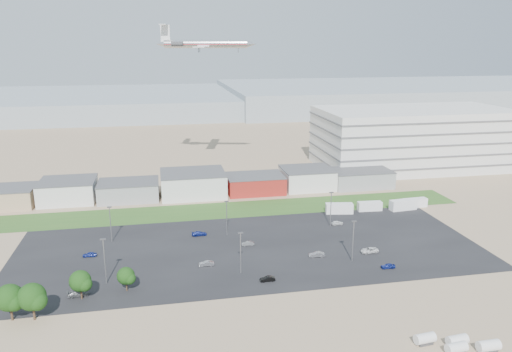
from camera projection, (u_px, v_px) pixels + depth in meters
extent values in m
plane|color=#977A60|center=(244.00, 286.00, 110.05)|extent=(700.00, 700.00, 0.00)
cube|color=black|center=(250.00, 249.00, 129.94)|extent=(120.00, 50.00, 0.01)
cube|color=#2F5921|center=(217.00, 211.00, 159.34)|extent=(160.00, 16.00, 0.02)
cube|color=silver|center=(413.00, 138.00, 213.65)|extent=(80.00, 40.00, 25.00)
imported|color=silver|center=(369.00, 250.00, 127.28)|extent=(4.63, 2.27, 1.26)
imported|color=#A5A5AA|center=(317.00, 255.00, 124.70)|extent=(3.98, 1.71, 1.27)
imported|color=navy|center=(388.00, 266.00, 118.45)|extent=(3.47, 1.57, 1.16)
imported|color=#A5A5AA|center=(207.00, 264.00, 119.69)|extent=(3.67, 1.48, 1.19)
imported|color=navy|center=(90.00, 254.00, 124.89)|extent=(3.45, 1.50, 1.16)
imported|color=navy|center=(199.00, 233.00, 138.55)|extent=(4.26, 1.94, 1.21)
imported|color=#595B5E|center=(248.00, 243.00, 131.83)|extent=(3.35, 1.30, 1.09)
imported|color=silver|center=(337.00, 223.00, 146.84)|extent=(3.63, 1.77, 1.19)
imported|color=#595B5E|center=(78.00, 293.00, 105.45)|extent=(4.61, 2.38, 1.28)
imported|color=black|center=(267.00, 279.00, 111.96)|extent=(3.49, 1.27, 1.14)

